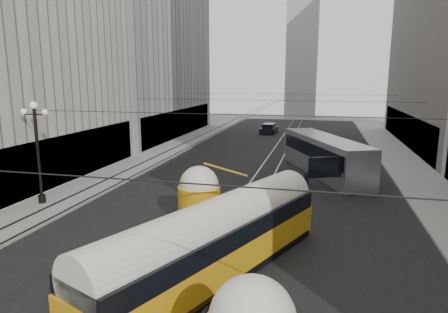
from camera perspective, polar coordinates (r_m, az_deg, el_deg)
The scene contains 13 objects.
road at distance 36.45m, azimuth 6.56°, elevation -1.46°, with size 20.00×85.00×0.02m, color black.
sidewalk_left at distance 42.85m, azimuth -8.93°, elevation 0.48°, with size 4.00×72.00×0.15m, color gray.
sidewalk_right at distance 40.31m, azimuth 24.40°, elevation -1.07°, with size 4.00×72.00×0.15m, color gray.
rail_left at distance 36.55m, azimuth 5.40°, elevation -1.40°, with size 0.12×85.00×0.04m, color gray.
rail_right at distance 36.37m, azimuth 7.73°, elevation -1.52°, with size 0.12×85.00×0.04m, color gray.
building_left_far at distance 56.72m, azimuth -12.32°, elevation 17.39°, with size 12.60×28.60×28.60m.
distant_tower at distance 83.22m, azimuth 11.17°, elevation 15.83°, with size 6.00×6.00×31.36m.
lamppost_left_mid at distance 27.19m, azimuth -25.11°, elevation 1.26°, with size 1.86×0.44×6.37m.
catenary at distance 34.62m, azimuth 6.76°, elevation 7.71°, with size 25.00×72.00×0.23m.
streetcar at distance 16.22m, azimuth -1.23°, elevation -11.79°, with size 7.31×13.90×3.27m.
city_bus at distance 34.00m, azimuth 14.19°, elevation 0.31°, with size 7.40×12.81×3.14m.
sedan_white_far at distance 46.40m, azimuth 13.29°, elevation 1.85°, with size 2.68×4.80×1.43m.
sedan_dark_far at distance 58.58m, azimuth 6.45°, elevation 3.95°, with size 2.29×4.59×1.40m.
Camera 1 is at (4.40, -2.80, 7.93)m, focal length 32.00 mm.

